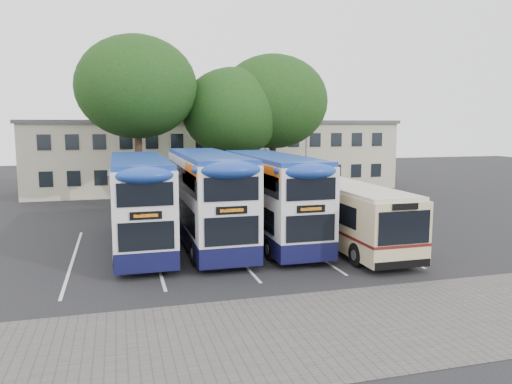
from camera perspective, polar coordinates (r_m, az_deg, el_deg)
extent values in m
plane|color=black|center=(20.56, 10.39, -8.94)|extent=(120.00, 120.00, 0.00)
cube|color=#595654|center=(15.50, 11.87, -14.62)|extent=(40.00, 6.00, 0.01)
cube|color=silver|center=(23.50, -20.17, -7.16)|extent=(0.12, 11.00, 0.01)
cube|color=silver|center=(23.46, -11.56, -6.86)|extent=(0.12, 11.00, 0.01)
cube|color=silver|center=(23.94, -3.12, -6.42)|extent=(0.12, 11.00, 0.01)
cube|color=silver|center=(24.90, 4.81, -5.87)|extent=(0.12, 11.00, 0.01)
cube|color=silver|center=(26.30, 12.00, -5.28)|extent=(0.12, 11.00, 0.01)
cube|color=beige|center=(45.60, -4.55, 4.14)|extent=(32.00, 8.00, 6.00)
cube|color=#4C4C4F|center=(45.51, -4.59, 7.97)|extent=(32.40, 8.40, 0.30)
cube|color=black|center=(41.78, -3.47, 2.03)|extent=(30.00, 0.06, 1.20)
cube|color=black|center=(41.60, -3.50, 5.87)|extent=(30.00, 0.06, 1.20)
cylinder|color=gray|center=(40.47, 5.78, 5.79)|extent=(0.14, 0.14, 9.00)
cube|color=gray|center=(40.57, 5.87, 12.16)|extent=(0.12, 0.80, 0.12)
cube|color=gray|center=(40.19, 6.08, 12.12)|extent=(0.25, 0.50, 0.12)
cylinder|color=black|center=(34.62, -13.22, 2.89)|extent=(0.50, 0.50, 6.10)
ellipsoid|color=black|center=(34.59, -13.49, 11.58)|extent=(8.00, 8.00, 6.80)
cylinder|color=black|center=(36.35, -2.57, 2.41)|extent=(0.50, 0.50, 4.95)
ellipsoid|color=black|center=(36.20, -2.61, 9.14)|extent=(7.39, 7.39, 6.28)
cylinder|color=black|center=(37.67, 1.91, 3.04)|extent=(0.50, 0.50, 5.53)
ellipsoid|color=black|center=(37.58, 1.94, 10.28)|extent=(8.13, 8.13, 6.91)
cube|color=#0E0F36|center=(24.37, -13.04, -4.71)|extent=(2.46, 10.32, 0.79)
cube|color=silver|center=(24.03, -13.18, -0.24)|extent=(2.46, 10.32, 3.05)
cube|color=navy|center=(23.87, -13.30, 3.50)|extent=(2.41, 10.11, 0.29)
cube|color=black|center=(24.45, -13.15, -2.08)|extent=(2.50, 9.14, 0.98)
cube|color=black|center=(23.95, -13.23, 1.39)|extent=(2.50, 9.73, 0.88)
cube|color=orange|center=(20.62, -9.43, 2.00)|extent=(0.02, 3.14, 0.54)
cube|color=black|center=(18.93, -12.47, -2.64)|extent=(1.18, 0.06, 0.29)
cylinder|color=black|center=(27.32, -15.66, -3.87)|extent=(0.29, 0.98, 0.98)
cylinder|color=black|center=(27.40, -11.00, -3.69)|extent=(0.29, 0.98, 0.98)
cylinder|color=black|center=(21.10, -15.63, -7.28)|extent=(0.29, 0.98, 0.98)
cylinder|color=black|center=(21.20, -9.57, -7.03)|extent=(0.29, 0.98, 0.98)
cube|color=#0E0F36|center=(24.63, -5.56, -4.35)|extent=(2.55, 10.70, 0.82)
cube|color=silver|center=(24.29, -5.62, 0.24)|extent=(2.55, 10.70, 3.16)
cube|color=navy|center=(24.13, -5.67, 4.08)|extent=(2.50, 10.48, 0.31)
cube|color=black|center=(24.71, -5.71, -1.66)|extent=(2.59, 9.47, 1.02)
cube|color=black|center=(24.21, -5.64, 1.91)|extent=(2.59, 10.09, 0.92)
cube|color=orange|center=(21.01, -0.53, 2.60)|extent=(0.02, 3.26, 0.56)
cube|color=black|center=(19.09, -2.79, -2.10)|extent=(1.22, 0.06, 0.31)
cylinder|color=black|center=(27.52, -9.05, -3.55)|extent=(0.31, 1.02, 1.02)
cylinder|color=black|center=(27.87, -4.34, -3.34)|extent=(0.31, 1.02, 1.02)
cylinder|color=black|center=(21.12, -6.96, -6.98)|extent=(0.31, 1.02, 1.02)
cylinder|color=black|center=(21.57, -0.86, -6.61)|extent=(0.31, 1.02, 1.02)
cube|color=#0E0F36|center=(25.13, 1.79, -4.12)|extent=(2.47, 10.38, 0.79)
cube|color=silver|center=(24.81, 1.81, 0.25)|extent=(2.47, 10.38, 3.07)
cube|color=navy|center=(24.65, 1.83, 3.90)|extent=(2.42, 10.18, 0.30)
cube|color=black|center=(25.21, 1.60, -1.56)|extent=(2.51, 9.20, 0.99)
cube|color=black|center=(24.73, 1.82, 1.84)|extent=(2.51, 9.79, 0.89)
cube|color=orange|center=(21.92, 7.62, 2.44)|extent=(0.02, 3.16, 0.54)
cube|color=black|center=(19.96, 6.31, -1.93)|extent=(1.19, 0.06, 0.30)
cylinder|color=black|center=(27.73, -2.29, -3.41)|extent=(0.30, 0.99, 0.99)
cylinder|color=black|center=(28.32, 2.13, -3.17)|extent=(0.30, 0.99, 0.99)
cylinder|color=black|center=(21.68, 1.67, -6.58)|extent=(0.30, 0.99, 0.99)
cylinder|color=black|center=(22.43, 7.16, -6.15)|extent=(0.30, 0.99, 0.99)
cube|color=#A80B23|center=(26.29, 3.63, 2.18)|extent=(0.02, 3.96, 0.84)
cube|color=#CDBA89|center=(24.44, 10.27, -2.45)|extent=(2.51, 10.05, 2.56)
cube|color=beige|center=(24.24, 10.35, 0.65)|extent=(2.41, 9.65, 0.20)
cube|color=black|center=(24.82, 9.79, -1.29)|extent=(2.55, 8.04, 0.90)
cube|color=#5E1412|center=(24.52, 10.25, -3.43)|extent=(2.54, 10.07, 0.12)
cube|color=black|center=(20.05, 16.60, -3.94)|extent=(2.21, 0.06, 1.31)
cylinder|color=black|center=(21.19, 11.47, -7.05)|extent=(0.30, 1.00, 1.00)
cylinder|color=black|center=(22.29, 16.71, -6.49)|extent=(0.30, 1.00, 1.00)
cylinder|color=black|center=(26.92, 5.23, -3.76)|extent=(0.30, 1.00, 1.00)
cylinder|color=black|center=(27.79, 9.62, -3.47)|extent=(0.30, 1.00, 1.00)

